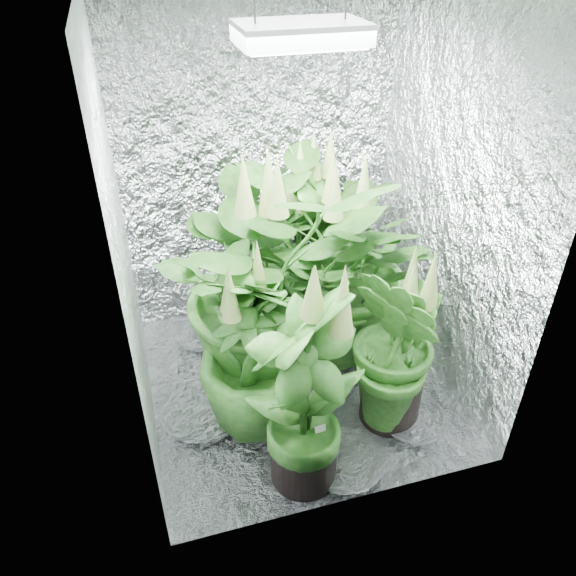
{
  "coord_description": "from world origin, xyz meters",
  "views": [
    {
      "loc": [
        -0.7,
        -2.23,
        2.22
      ],
      "look_at": [
        -0.05,
        0.0,
        0.65
      ],
      "focal_mm": 35.0,
      "sensor_mm": 36.0,
      "label": 1
    }
  ],
  "objects_px": {
    "plant_c": "(294,251)",
    "grow_lamp": "(301,34)",
    "plant_e": "(342,269)",
    "plant_a": "(267,281)",
    "plant_f": "(305,392)",
    "plant_d": "(251,352)",
    "circulation_fan": "(355,284)",
    "plant_g": "(397,349)",
    "plant_b": "(321,248)"
  },
  "relations": [
    {
      "from": "plant_d",
      "to": "plant_e",
      "type": "bearing_deg",
      "value": 32.8
    },
    {
      "from": "plant_f",
      "to": "circulation_fan",
      "type": "distance_m",
      "value": 1.51
    },
    {
      "from": "plant_e",
      "to": "plant_d",
      "type": "bearing_deg",
      "value": -147.2
    },
    {
      "from": "plant_a",
      "to": "plant_g",
      "type": "height_order",
      "value": "plant_a"
    },
    {
      "from": "plant_a",
      "to": "plant_c",
      "type": "distance_m",
      "value": 0.66
    },
    {
      "from": "grow_lamp",
      "to": "plant_g",
      "type": "height_order",
      "value": "grow_lamp"
    },
    {
      "from": "plant_c",
      "to": "grow_lamp",
      "type": "bearing_deg",
      "value": -105.14
    },
    {
      "from": "plant_g",
      "to": "circulation_fan",
      "type": "height_order",
      "value": "plant_g"
    },
    {
      "from": "plant_d",
      "to": "circulation_fan",
      "type": "height_order",
      "value": "plant_d"
    },
    {
      "from": "plant_g",
      "to": "plant_a",
      "type": "bearing_deg",
      "value": 138.29
    },
    {
      "from": "circulation_fan",
      "to": "plant_g",
      "type": "bearing_deg",
      "value": -77.56
    },
    {
      "from": "plant_g",
      "to": "plant_c",
      "type": "bearing_deg",
      "value": 101.81
    },
    {
      "from": "plant_f",
      "to": "plant_g",
      "type": "distance_m",
      "value": 0.59
    },
    {
      "from": "plant_d",
      "to": "circulation_fan",
      "type": "distance_m",
      "value": 1.28
    },
    {
      "from": "plant_a",
      "to": "circulation_fan",
      "type": "relative_size",
      "value": 3.79
    },
    {
      "from": "plant_a",
      "to": "plant_c",
      "type": "xyz_separation_m",
      "value": [
        0.31,
        0.56,
        -0.18
      ]
    },
    {
      "from": "plant_a",
      "to": "plant_c",
      "type": "relative_size",
      "value": 1.32
    },
    {
      "from": "circulation_fan",
      "to": "plant_b",
      "type": "bearing_deg",
      "value": -125.92
    },
    {
      "from": "plant_c",
      "to": "plant_f",
      "type": "distance_m",
      "value": 1.3
    },
    {
      "from": "plant_b",
      "to": "circulation_fan",
      "type": "relative_size",
      "value": 3.46
    },
    {
      "from": "plant_f",
      "to": "plant_g",
      "type": "xyz_separation_m",
      "value": [
        0.54,
        0.23,
        -0.08
      ]
    },
    {
      "from": "plant_c",
      "to": "plant_d",
      "type": "xyz_separation_m",
      "value": [
        -0.47,
        -0.86,
        0.0
      ]
    },
    {
      "from": "plant_e",
      "to": "grow_lamp",
      "type": "bearing_deg",
      "value": -150.27
    },
    {
      "from": "plant_b",
      "to": "plant_c",
      "type": "xyz_separation_m",
      "value": [
        -0.11,
        0.19,
        -0.11
      ]
    },
    {
      "from": "plant_c",
      "to": "plant_g",
      "type": "height_order",
      "value": "plant_c"
    },
    {
      "from": "plant_b",
      "to": "plant_g",
      "type": "relative_size",
      "value": 1.22
    },
    {
      "from": "plant_d",
      "to": "plant_e",
      "type": "height_order",
      "value": "plant_e"
    },
    {
      "from": "plant_c",
      "to": "plant_e",
      "type": "xyz_separation_m",
      "value": [
        0.13,
        -0.47,
        0.13
      ]
    },
    {
      "from": "plant_a",
      "to": "plant_f",
      "type": "xyz_separation_m",
      "value": [
        -0.02,
        -0.7,
        -0.12
      ]
    },
    {
      "from": "grow_lamp",
      "to": "plant_e",
      "type": "height_order",
      "value": "grow_lamp"
    },
    {
      "from": "grow_lamp",
      "to": "plant_a",
      "type": "distance_m",
      "value": 1.18
    },
    {
      "from": "grow_lamp",
      "to": "plant_g",
      "type": "distance_m",
      "value": 1.47
    },
    {
      "from": "grow_lamp",
      "to": "plant_a",
      "type": "height_order",
      "value": "grow_lamp"
    },
    {
      "from": "plant_d",
      "to": "plant_f",
      "type": "distance_m",
      "value": 0.43
    },
    {
      "from": "circulation_fan",
      "to": "plant_d",
      "type": "bearing_deg",
      "value": -112.4
    },
    {
      "from": "plant_d",
      "to": "plant_f",
      "type": "xyz_separation_m",
      "value": [
        0.15,
        -0.4,
        0.07
      ]
    },
    {
      "from": "grow_lamp",
      "to": "plant_e",
      "type": "xyz_separation_m",
      "value": [
        0.3,
        0.17,
        -1.23
      ]
    },
    {
      "from": "plant_e",
      "to": "plant_g",
      "type": "xyz_separation_m",
      "value": [
        0.08,
        -0.56,
        -0.14
      ]
    },
    {
      "from": "plant_a",
      "to": "circulation_fan",
      "type": "bearing_deg",
      "value": 36.68
    },
    {
      "from": "grow_lamp",
      "to": "circulation_fan",
      "type": "xyz_separation_m",
      "value": [
        0.6,
        0.63,
        -1.67
      ]
    },
    {
      "from": "plant_c",
      "to": "plant_e",
      "type": "distance_m",
      "value": 0.5
    },
    {
      "from": "plant_c",
      "to": "plant_f",
      "type": "height_order",
      "value": "plant_f"
    },
    {
      "from": "plant_b",
      "to": "plant_d",
      "type": "relative_size",
      "value": 1.22
    },
    {
      "from": "grow_lamp",
      "to": "circulation_fan",
      "type": "distance_m",
      "value": 1.89
    },
    {
      "from": "grow_lamp",
      "to": "plant_e",
      "type": "distance_m",
      "value": 1.28
    },
    {
      "from": "circulation_fan",
      "to": "plant_e",
      "type": "bearing_deg",
      "value": -98.58
    },
    {
      "from": "plant_b",
      "to": "plant_e",
      "type": "xyz_separation_m",
      "value": [
        0.02,
        -0.28,
        0.02
      ]
    },
    {
      "from": "plant_a",
      "to": "circulation_fan",
      "type": "distance_m",
      "value": 1.05
    },
    {
      "from": "plant_c",
      "to": "plant_a",
      "type": "bearing_deg",
      "value": -119.09
    },
    {
      "from": "plant_g",
      "to": "circulation_fan",
      "type": "xyz_separation_m",
      "value": [
        0.21,
        1.01,
        -0.31
      ]
    }
  ]
}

